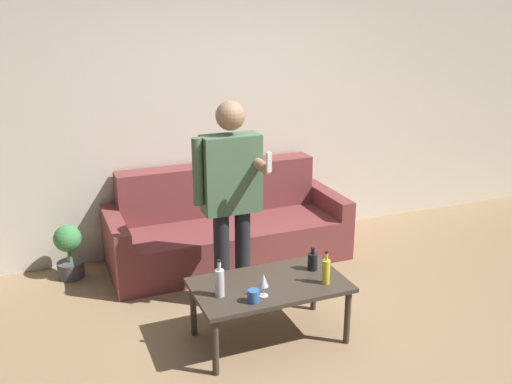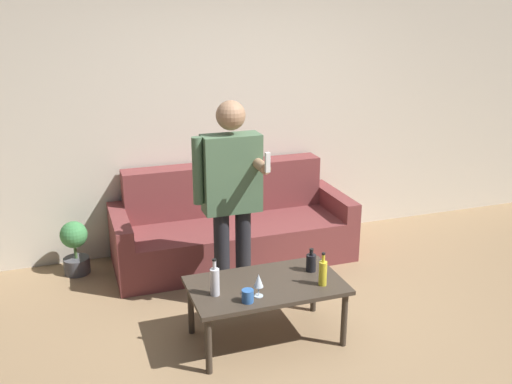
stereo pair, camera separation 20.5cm
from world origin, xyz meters
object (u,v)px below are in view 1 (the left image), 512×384
Objects in this scene: couch at (226,228)px; bottle_orange at (220,282)px; person_standing_front at (231,191)px; coffee_table at (270,289)px.

couch is 1.56m from bottle_orange.
couch is 1.09m from person_standing_front.
couch is at bearing 69.31° from bottle_orange.
coffee_table is at bearing -82.36° from person_standing_front.
couch reaches higher than coffee_table.
bottle_orange is (-0.55, -1.45, 0.24)m from couch.
couch is 2.04× the size of coffee_table.
bottle_orange is (-0.38, -0.04, 0.15)m from coffee_table.
couch is at bearing 73.69° from person_standing_front.
couch is 1.34× the size of person_standing_front.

